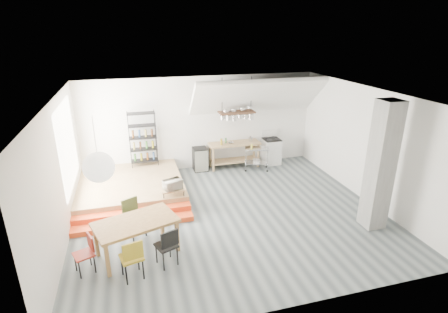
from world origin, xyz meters
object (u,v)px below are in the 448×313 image
object	(u,v)px
dining_table	(136,225)
mini_fridge	(200,159)
stove	(271,151)
rolling_cart	(257,156)

from	to	relation	value
dining_table	mini_fridge	size ratio (longest dim) A/B	2.37
stove	dining_table	world-z (taller)	stove
dining_table	rolling_cart	distance (m)	5.70
dining_table	stove	bearing A→B (deg)	22.50
dining_table	rolling_cart	size ratio (longest dim) A/B	2.13
dining_table	rolling_cart	xyz separation A→B (m)	(4.22, 3.83, -0.20)
stove	mini_fridge	size ratio (longest dim) A/B	1.45
rolling_cart	mini_fridge	size ratio (longest dim) A/B	1.12
rolling_cart	stove	bearing A→B (deg)	49.89
stove	dining_table	xyz separation A→B (m)	(-4.95, -4.29, 0.24)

